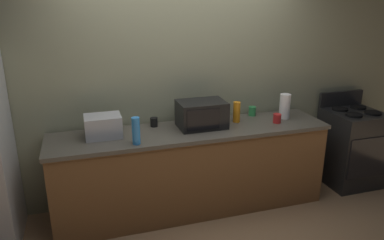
# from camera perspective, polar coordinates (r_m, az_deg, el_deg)

# --- Properties ---
(ground_plane) EXTENTS (8.00, 8.00, 0.00)m
(ground_plane) POSITION_cam_1_polar(r_m,az_deg,el_deg) (3.80, 1.87, -16.36)
(ground_plane) COLOR #93704C
(back_wall) EXTENTS (6.40, 0.10, 2.70)m
(back_wall) POSITION_cam_1_polar(r_m,az_deg,el_deg) (3.97, -1.77, 6.59)
(back_wall) COLOR gray
(back_wall) RESTS_ON ground_plane
(counter_run) EXTENTS (2.84, 0.64, 0.90)m
(counter_run) POSITION_cam_1_polar(r_m,az_deg,el_deg) (3.89, -0.00, -7.67)
(counter_run) COLOR brown
(counter_run) RESTS_ON ground_plane
(stove_range) EXTENTS (0.60, 0.61, 1.08)m
(stove_range) POSITION_cam_1_polar(r_m,az_deg,el_deg) (4.83, 23.37, -3.82)
(stove_range) COLOR black
(stove_range) RESTS_ON ground_plane
(microwave) EXTENTS (0.48, 0.35, 0.27)m
(microwave) POSITION_cam_1_polar(r_m,az_deg,el_deg) (3.75, 1.49, 0.90)
(microwave) COLOR black
(microwave) RESTS_ON counter_run
(toaster_oven) EXTENTS (0.34, 0.26, 0.21)m
(toaster_oven) POSITION_cam_1_polar(r_m,az_deg,el_deg) (3.59, -13.59, -0.94)
(toaster_oven) COLOR #B7BABF
(toaster_oven) RESTS_ON counter_run
(paper_towel_roll) EXTENTS (0.12, 0.12, 0.27)m
(paper_towel_roll) POSITION_cam_1_polar(r_m,az_deg,el_deg) (4.15, 14.17, 2.08)
(paper_towel_roll) COLOR white
(paper_towel_roll) RESTS_ON counter_run
(bottle_spray_cleaner) EXTENTS (0.07, 0.07, 0.25)m
(bottle_spray_cleaner) POSITION_cam_1_polar(r_m,az_deg,el_deg) (3.35, -8.66, -1.67)
(bottle_spray_cleaner) COLOR #338CE5
(bottle_spray_cleaner) RESTS_ON counter_run
(bottle_dish_soap) EXTENTS (0.08, 0.08, 0.22)m
(bottle_dish_soap) POSITION_cam_1_polar(r_m,az_deg,el_deg) (3.94, 6.92, 1.24)
(bottle_dish_soap) COLOR orange
(bottle_dish_soap) RESTS_ON counter_run
(mug_black) EXTENTS (0.08, 0.08, 0.09)m
(mug_black) POSITION_cam_1_polar(r_m,az_deg,el_deg) (3.81, -5.91, -0.32)
(mug_black) COLOR black
(mug_black) RESTS_ON counter_run
(mug_green) EXTENTS (0.08, 0.08, 0.10)m
(mug_green) POSITION_cam_1_polar(r_m,az_deg,el_deg) (4.19, 9.30, 1.37)
(mug_green) COLOR #2D8C47
(mug_green) RESTS_ON counter_run
(mug_red) EXTENTS (0.08, 0.08, 0.10)m
(mug_red) POSITION_cam_1_polar(r_m,az_deg,el_deg) (4.00, 13.03, 0.25)
(mug_red) COLOR red
(mug_red) RESTS_ON counter_run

